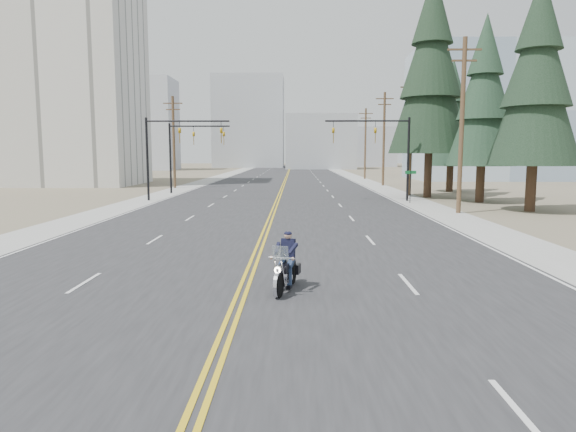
# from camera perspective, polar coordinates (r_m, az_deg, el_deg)

# --- Properties ---
(ground_plane) EXTENTS (400.00, 400.00, 0.00)m
(ground_plane) POSITION_cam_1_polar(r_m,az_deg,el_deg) (12.20, -6.60, -12.23)
(ground_plane) COLOR #776D56
(ground_plane) RESTS_ON ground
(road) EXTENTS (20.00, 200.00, 0.01)m
(road) POSITION_cam_1_polar(r_m,az_deg,el_deg) (81.54, -0.25, 4.15)
(road) COLOR #303033
(road) RESTS_ON ground
(sidewalk_left) EXTENTS (3.00, 200.00, 0.01)m
(sidewalk_left) POSITION_cam_1_polar(r_m,az_deg,el_deg) (82.56, -8.27, 4.11)
(sidewalk_left) COLOR #A5A5A0
(sidewalk_left) RESTS_ON ground
(sidewalk_right) EXTENTS (3.00, 200.00, 0.01)m
(sidewalk_right) POSITION_cam_1_polar(r_m,az_deg,el_deg) (82.13, 7.82, 4.10)
(sidewalk_right) COLOR #A5A5A0
(sidewalk_right) RESTS_ON ground
(traffic_mast_left) EXTENTS (7.10, 0.26, 7.00)m
(traffic_mast_left) POSITION_cam_1_polar(r_m,az_deg,el_deg) (44.69, -12.90, 7.98)
(traffic_mast_left) COLOR black
(traffic_mast_left) RESTS_ON ground
(traffic_mast_right) EXTENTS (7.10, 0.26, 7.00)m
(traffic_mast_right) POSITION_cam_1_polar(r_m,az_deg,el_deg) (44.07, 10.66, 8.05)
(traffic_mast_right) COLOR black
(traffic_mast_right) RESTS_ON ground
(traffic_mast_far) EXTENTS (6.10, 0.26, 7.00)m
(traffic_mast_far) POSITION_cam_1_polar(r_m,az_deg,el_deg) (52.56, -11.18, 7.78)
(traffic_mast_far) COLOR black
(traffic_mast_far) RESTS_ON ground
(street_sign) EXTENTS (0.90, 0.06, 2.62)m
(street_sign) POSITION_cam_1_polar(r_m,az_deg,el_deg) (42.50, 13.45, 3.80)
(street_sign) COLOR black
(street_sign) RESTS_ON ground
(utility_pole_b) EXTENTS (2.20, 0.30, 11.50)m
(utility_pole_b) POSITION_cam_1_polar(r_m,az_deg,el_deg) (36.18, 18.75, 9.73)
(utility_pole_b) COLOR brown
(utility_pole_b) RESTS_ON ground
(utility_pole_c) EXTENTS (2.20, 0.30, 11.00)m
(utility_pole_c) POSITION_cam_1_polar(r_m,az_deg,el_deg) (50.65, 13.49, 8.72)
(utility_pole_c) COLOR brown
(utility_pole_c) RESTS_ON ground
(utility_pole_d) EXTENTS (2.20, 0.30, 11.50)m
(utility_pole_d) POSITION_cam_1_polar(r_m,az_deg,el_deg) (65.38, 10.61, 8.58)
(utility_pole_d) COLOR brown
(utility_pole_d) RESTS_ON ground
(utility_pole_e) EXTENTS (2.20, 0.30, 11.00)m
(utility_pole_e) POSITION_cam_1_polar(r_m,az_deg,el_deg) (82.18, 8.59, 8.08)
(utility_pole_e) COLOR brown
(utility_pole_e) RESTS_ON ground
(utility_pole_left) EXTENTS (2.20, 0.30, 10.50)m
(utility_pole_left) POSITION_cam_1_polar(r_m,az_deg,el_deg) (61.08, -12.58, 8.18)
(utility_pole_left) COLOR brown
(utility_pole_left) RESTS_ON ground
(apartment_block) EXTENTS (18.00, 14.00, 30.00)m
(apartment_block) POSITION_cam_1_polar(r_m,az_deg,el_deg) (73.52, -23.72, 14.99)
(apartment_block) COLOR silver
(apartment_block) RESTS_ON ground
(glass_building) EXTENTS (24.00, 16.00, 20.00)m
(glass_building) POSITION_cam_1_polar(r_m,az_deg,el_deg) (87.14, 21.67, 10.42)
(glass_building) COLOR #9EB5CC
(glass_building) RESTS_ON ground
(haze_bldg_a) EXTENTS (14.00, 12.00, 22.00)m
(haze_bldg_a) POSITION_cam_1_polar(r_m,az_deg,el_deg) (131.78, -15.49, 9.75)
(haze_bldg_a) COLOR #B7BCC6
(haze_bldg_a) RESTS_ON ground
(haze_bldg_b) EXTENTS (18.00, 14.00, 14.00)m
(haze_bldg_b) POSITION_cam_1_polar(r_m,az_deg,el_deg) (136.61, 3.58, 8.20)
(haze_bldg_b) COLOR #ADB2B7
(haze_bldg_b) RESTS_ON ground
(haze_bldg_c) EXTENTS (16.00, 12.00, 18.00)m
(haze_bldg_c) POSITION_cam_1_polar(r_m,az_deg,el_deg) (127.47, 18.63, 8.84)
(haze_bldg_c) COLOR #B7BCC6
(haze_bldg_c) RESTS_ON ground
(haze_bldg_d) EXTENTS (20.00, 15.00, 26.00)m
(haze_bldg_d) POSITION_cam_1_polar(r_m,az_deg,el_deg) (152.29, -4.34, 10.32)
(haze_bldg_d) COLOR #ADB2B7
(haze_bldg_d) RESTS_ON ground
(haze_bldg_e) EXTENTS (14.00, 14.00, 12.00)m
(haze_bldg_e) POSITION_cam_1_polar(r_m,az_deg,el_deg) (163.13, 9.18, 7.57)
(haze_bldg_e) COLOR #B7BCC6
(haze_bldg_e) RESTS_ON ground
(haze_bldg_f) EXTENTS (12.00, 12.00, 16.00)m
(haze_bldg_f) POSITION_cam_1_polar(r_m,az_deg,el_deg) (150.57, -19.38, 8.09)
(haze_bldg_f) COLOR #ADB2B7
(haze_bldg_f) RESTS_ON ground
(motorcyclist) EXTENTS (1.42, 2.36, 1.72)m
(motorcyclist) POSITION_cam_1_polar(r_m,az_deg,el_deg) (15.01, -0.28, -5.12)
(motorcyclist) COLOR black
(motorcyclist) RESTS_ON ground
(conifer_near) EXTENTS (6.05, 6.05, 16.02)m
(conifer_near) POSITION_cam_1_polar(r_m,az_deg,el_deg) (39.54, 25.96, 13.82)
(conifer_near) COLOR #382619
(conifer_near) RESTS_ON ground
(conifer_mid) EXTENTS (5.67, 5.67, 15.11)m
(conifer_mid) POSITION_cam_1_polar(r_m,az_deg,el_deg) (45.32, 20.96, 12.42)
(conifer_mid) COLOR #382619
(conifer_mid) RESTS_ON ground
(conifer_tall) EXTENTS (7.24, 7.24, 20.10)m
(conifer_tall) POSITION_cam_1_polar(r_m,az_deg,el_deg) (49.31, 15.63, 15.50)
(conifer_tall) COLOR #382619
(conifer_tall) RESTS_ON ground
(conifer_far) EXTENTS (5.10, 5.10, 13.66)m
(conifer_far) POSITION_cam_1_polar(r_m,az_deg,el_deg) (56.87, 17.76, 10.50)
(conifer_far) COLOR #382619
(conifer_far) RESTS_ON ground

